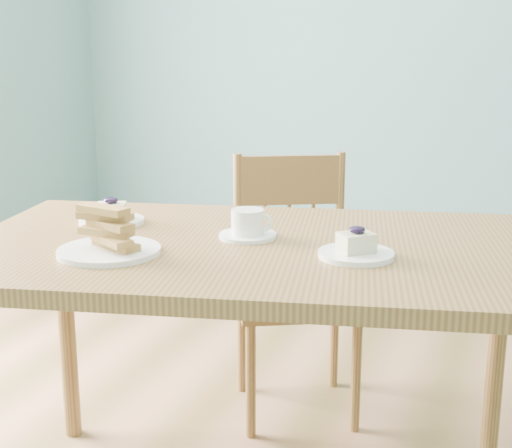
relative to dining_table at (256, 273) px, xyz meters
name	(u,v)px	position (x,y,z in m)	size (l,w,h in m)	color
room	(361,16)	(0.20, 0.23, 0.63)	(5.01, 5.01, 2.71)	#A5704D
dining_table	(256,273)	(0.00, 0.00, 0.00)	(1.64, 1.16, 0.79)	olive
dining_chair	(294,283)	(-0.11, 0.67, -0.25)	(0.55, 0.54, 0.91)	olive
cheesecake_plate_near	(356,249)	(0.26, -0.03, 0.10)	(0.18, 0.18, 0.07)	white
cheesecake_plate_far	(112,217)	(-0.45, 0.04, 0.10)	(0.18, 0.18, 0.08)	white
coffee_cup	(248,226)	(-0.04, 0.04, 0.11)	(0.15, 0.15, 0.07)	white
biscotti_plate	(109,239)	(-0.29, -0.22, 0.12)	(0.24, 0.24, 0.11)	white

